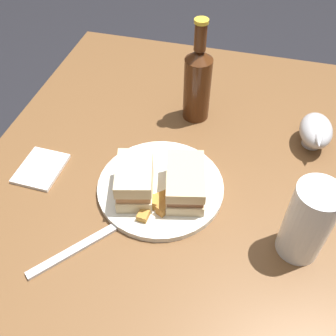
{
  "coord_description": "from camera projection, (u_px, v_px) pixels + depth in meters",
  "views": [
    {
      "loc": [
        -0.57,
        -0.13,
        1.34
      ],
      "look_at": [
        -0.04,
        0.01,
        0.73
      ],
      "focal_mm": 41.26,
      "sensor_mm": 36.0,
      "label": 1
    }
  ],
  "objects": [
    {
      "name": "potato_wedge_middle",
      "position": [
        145.0,
        212.0,
        0.75
      ],
      "size": [
        0.05,
        0.02,
        0.01
      ],
      "primitive_type": "cube",
      "rotation": [
        0.0,
        0.0,
        6.2
      ],
      "color": "#B77F33",
      "rests_on": "plate"
    },
    {
      "name": "cider_bottle",
      "position": [
        197.0,
        82.0,
        0.91
      ],
      "size": [
        0.07,
        0.07,
        0.26
      ],
      "color": "#47230F",
      "rests_on": "dining_table"
    },
    {
      "name": "potato_wedge_left_edge",
      "position": [
        152.0,
        202.0,
        0.77
      ],
      "size": [
        0.03,
        0.05,
        0.02
      ],
      "primitive_type": "cube",
      "rotation": [
        0.0,
        0.0,
        1.54
      ],
      "color": "#B77F33",
      "rests_on": "plate"
    },
    {
      "name": "fork",
      "position": [
        73.0,
        251.0,
        0.71
      ],
      "size": [
        0.15,
        0.13,
        0.01
      ],
      "primitive_type": "cube",
      "rotation": [
        0.0,
        0.0,
        2.45
      ],
      "color": "silver",
      "rests_on": "dining_table"
    },
    {
      "name": "sandwich_half_left",
      "position": [
        135.0,
        180.0,
        0.77
      ],
      "size": [
        0.12,
        0.1,
        0.07
      ],
      "color": "beige",
      "rests_on": "plate"
    },
    {
      "name": "sandwich_half_right",
      "position": [
        185.0,
        182.0,
        0.77
      ],
      "size": [
        0.14,
        0.1,
        0.06
      ],
      "color": "#CCB284",
      "rests_on": "plate"
    },
    {
      "name": "potato_wedge_back",
      "position": [
        171.0,
        193.0,
        0.78
      ],
      "size": [
        0.04,
        0.02,
        0.02
      ],
      "primitive_type": "cube",
      "rotation": [
        0.0,
        0.0,
        6.21
      ],
      "color": "#AD702D",
      "rests_on": "plate"
    },
    {
      "name": "gravy_boat",
      "position": [
        316.0,
        131.0,
        0.88
      ],
      "size": [
        0.12,
        0.08,
        0.07
      ],
      "color": "#B7B7BC",
      "rests_on": "dining_table"
    },
    {
      "name": "potato_wedge_right_edge",
      "position": [
        160.0,
        203.0,
        0.76
      ],
      "size": [
        0.03,
        0.04,
        0.02
      ],
      "primitive_type": "cube",
      "rotation": [
        0.0,
        0.0,
        4.97
      ],
      "color": "#AD702D",
      "rests_on": "plate"
    },
    {
      "name": "plate",
      "position": [
        161.0,
        187.0,
        0.81
      ],
      "size": [
        0.27,
        0.27,
        0.01
      ],
      "primitive_type": "cylinder",
      "color": "silver",
      "rests_on": "dining_table"
    },
    {
      "name": "dining_table",
      "position": [
        173.0,
        248.0,
        1.12
      ],
      "size": [
        1.04,
        0.86,
        0.7
      ],
      "primitive_type": "cube",
      "color": "brown",
      "rests_on": "ground"
    },
    {
      "name": "potato_wedge_stray",
      "position": [
        157.0,
        199.0,
        0.77
      ],
      "size": [
        0.05,
        0.05,
        0.02
      ],
      "primitive_type": "cube",
      "rotation": [
        0.0,
        0.0,
        5.44
      ],
      "color": "#B77F33",
      "rests_on": "plate"
    },
    {
      "name": "napkin",
      "position": [
        41.0,
        169.0,
        0.85
      ],
      "size": [
        0.11,
        0.09,
        0.01
      ],
      "primitive_type": "cube",
      "rotation": [
        0.0,
        0.0,
        -0.03
      ],
      "color": "white",
      "rests_on": "dining_table"
    },
    {
      "name": "pint_glass",
      "position": [
        306.0,
        226.0,
        0.67
      ],
      "size": [
        0.08,
        0.08,
        0.17
      ],
      "color": "white",
      "rests_on": "dining_table"
    },
    {
      "name": "ground_plane",
      "position": [
        172.0,
        300.0,
        1.38
      ],
      "size": [
        6.0,
        6.0,
        0.0
      ],
      "primitive_type": "plane",
      "color": "black"
    },
    {
      "name": "potato_wedge_front",
      "position": [
        167.0,
        205.0,
        0.76
      ],
      "size": [
        0.05,
        0.04,
        0.02
      ],
      "primitive_type": "cube",
      "rotation": [
        0.0,
        0.0,
        5.82
      ],
      "color": "#AD702D",
      "rests_on": "plate"
    }
  ]
}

